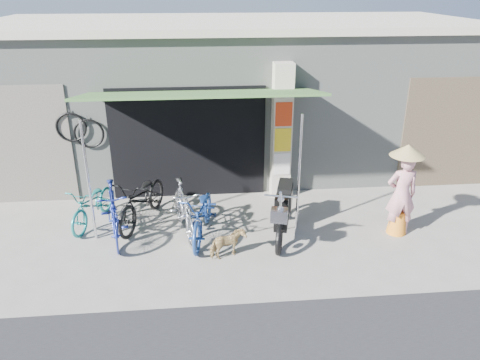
{
  "coord_description": "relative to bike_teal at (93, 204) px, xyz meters",
  "views": [
    {
      "loc": [
        -0.98,
        -7.29,
        4.55
      ],
      "look_at": [
        -0.2,
        1.0,
        1.0
      ],
      "focal_mm": 35.0,
      "sensor_mm": 36.0,
      "label": 1
    }
  ],
  "objects": [
    {
      "name": "street_dog",
      "position": [
        2.6,
        -1.52,
        -0.16
      ],
      "size": [
        0.7,
        0.53,
        0.54
      ],
      "primitive_type": "imported",
      "rotation": [
        0.0,
        0.0,
        1.99
      ],
      "color": "tan",
      "rests_on": "ground"
    },
    {
      "name": "nun",
      "position": [
        5.95,
        -0.94,
        0.47
      ],
      "size": [
        0.64,
        0.64,
        1.82
      ],
      "rotation": [
        0.0,
        0.0,
        3.14
      ],
      "color": "#D08C94",
      "rests_on": "ground"
    },
    {
      "name": "neighbour_left",
      "position": [
        -1.87,
        1.22,
        0.87
      ],
      "size": [
        2.6,
        0.06,
        2.6
      ],
      "primitive_type": "cube",
      "color": "#6B665B",
      "rests_on": "ground"
    },
    {
      "name": "bike_navy",
      "position": [
        2.19,
        -0.76,
        0.06
      ],
      "size": [
        0.97,
        1.95,
        0.98
      ],
      "primitive_type": "imported",
      "rotation": [
        0.0,
        0.0,
        -0.18
      ],
      "color": "navy",
      "rests_on": "ground"
    },
    {
      "name": "bicycle_shop",
      "position": [
        3.12,
        3.72,
        1.4
      ],
      "size": [
        12.3,
        5.3,
        3.66
      ],
      "color": "gray",
      "rests_on": "ground"
    },
    {
      "name": "moped",
      "position": [
        3.72,
        -0.74,
        0.09
      ],
      "size": [
        0.78,
        2.0,
        1.15
      ],
      "rotation": [
        0.0,
        0.0,
        -0.26
      ],
      "color": "black",
      "rests_on": "ground"
    },
    {
      "name": "ground",
      "position": [
        3.13,
        -1.37,
        -0.43
      ],
      "size": [
        80.0,
        80.0,
        0.0
      ],
      "primitive_type": "plane",
      "color": "gray",
      "rests_on": "ground"
    },
    {
      "name": "neighbour_right",
      "position": [
        8.13,
        1.22,
        0.87
      ],
      "size": [
        2.6,
        0.06,
        2.6
      ],
      "primitive_type": "cube",
      "color": "brown",
      "rests_on": "ground"
    },
    {
      "name": "awning",
      "position": [
        2.22,
        0.26,
        2.08
      ],
      "size": [
        4.6,
        1.88,
        2.72
      ],
      "color": "#375F2B",
      "rests_on": "ground"
    },
    {
      "name": "bike_silver",
      "position": [
        1.82,
        -0.62,
        0.1
      ],
      "size": [
        0.87,
        1.83,
        1.06
      ],
      "primitive_type": "imported",
      "rotation": [
        0.0,
        0.0,
        0.22
      ],
      "color": "#B1B2B6",
      "rests_on": "ground"
    },
    {
      "name": "bike_black",
      "position": [
        0.99,
        -0.04,
        0.08
      ],
      "size": [
        1.31,
        2.07,
        1.03
      ],
      "primitive_type": "imported",
      "rotation": [
        0.0,
        0.0,
        -0.35
      ],
      "color": "black",
      "rests_on": "ground"
    },
    {
      "name": "bike_blue",
      "position": [
        0.52,
        -0.65,
        0.11
      ],
      "size": [
        0.85,
        1.87,
        1.08
      ],
      "primitive_type": "imported",
      "rotation": [
        0.0,
        0.0,
        0.2
      ],
      "color": "navy",
      "rests_on": "ground"
    },
    {
      "name": "bike_teal",
      "position": [
        0.0,
        0.0,
        0.0
      ],
      "size": [
        1.03,
        1.73,
        0.86
      ],
      "primitive_type": "imported",
      "rotation": [
        0.0,
        0.0,
        -0.3
      ],
      "color": "#1C817B",
      "rests_on": "ground"
    },
    {
      "name": "shop_pillar",
      "position": [
        3.98,
        1.08,
        1.07
      ],
      "size": [
        0.42,
        0.44,
        3.0
      ],
      "color": "beige",
      "rests_on": "ground"
    }
  ]
}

